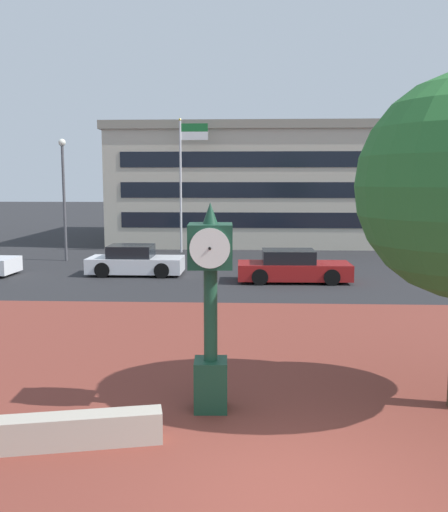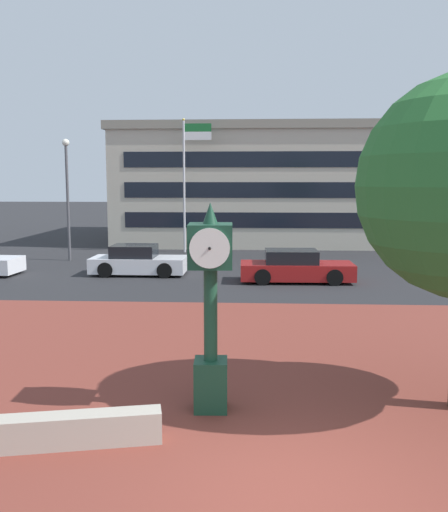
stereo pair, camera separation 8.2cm
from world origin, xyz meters
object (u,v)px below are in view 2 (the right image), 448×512
object	(u,v)px
car_street_mid	(295,268)
street_clock	(211,302)
flagpole_primary	(187,174)
street_lamp_post	(67,186)
car_street_far	(138,261)
civic_building	(280,185)

from	to	relation	value
car_street_mid	street_clock	bearing A→B (deg)	-11.50
flagpole_primary	street_lamp_post	world-z (taller)	flagpole_primary
street_clock	car_street_far	size ratio (longest dim) A/B	0.91
street_clock	street_lamp_post	distance (m)	20.52
street_clock	car_street_far	xyz separation A→B (m)	(-4.28, 14.37, -1.38)
civic_building	flagpole_primary	bearing A→B (deg)	-123.19
car_street_mid	street_lamp_post	size ratio (longest dim) A/B	0.74
flagpole_primary	civic_building	world-z (taller)	civic_building
street_clock	car_street_far	world-z (taller)	street_clock
civic_building	car_street_mid	bearing A→B (deg)	-90.42
civic_building	street_lamp_post	size ratio (longest dim) A/B	3.50
street_lamp_post	civic_building	bearing A→B (deg)	47.40
street_clock	flagpole_primary	bearing A→B (deg)	95.15
car_street_mid	street_lamp_post	world-z (taller)	street_lamp_post
flagpole_primary	street_clock	bearing A→B (deg)	-82.21
street_clock	street_lamp_post	world-z (taller)	street_lamp_post
street_clock	car_street_mid	world-z (taller)	street_clock
car_street_mid	car_street_far	world-z (taller)	same
car_street_far	flagpole_primary	xyz separation A→B (m)	(1.24, 7.80, 3.84)
car_street_mid	flagpole_primary	size ratio (longest dim) A/B	0.61
civic_building	street_lamp_post	xyz separation A→B (m)	(-11.14, -12.11, 0.01)
street_clock	car_street_mid	xyz separation A→B (m)	(2.38, 12.99, -1.37)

